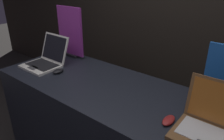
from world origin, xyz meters
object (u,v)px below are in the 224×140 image
at_px(laptop_front, 46,59).
at_px(promo_stand_front, 70,33).
at_px(mouse_front, 58,71).
at_px(laptop_back, 217,126).
at_px(mouse_back, 169,120).

xyz_separation_m(laptop_front, promo_stand_front, (0.00, 0.32, 0.18)).
distance_m(mouse_front, laptop_back, 1.31).
bearing_deg(laptop_back, promo_stand_front, 166.86).
bearing_deg(laptop_front, mouse_front, -11.49).
xyz_separation_m(mouse_front, laptop_back, (1.31, 0.01, 0.05)).
distance_m(promo_stand_front, mouse_back, 1.37).
distance_m(laptop_back, mouse_back, 0.25).
bearing_deg(mouse_back, laptop_front, 176.12).
height_order(mouse_front, promo_stand_front, promo_stand_front).
bearing_deg(laptop_front, mouse_back, -3.88).
bearing_deg(mouse_front, laptop_back, 0.27).
bearing_deg(mouse_back, laptop_back, 11.00).
relative_size(mouse_front, promo_stand_front, 0.21).
height_order(promo_stand_front, laptop_back, promo_stand_front).
height_order(laptop_front, mouse_front, laptop_front).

